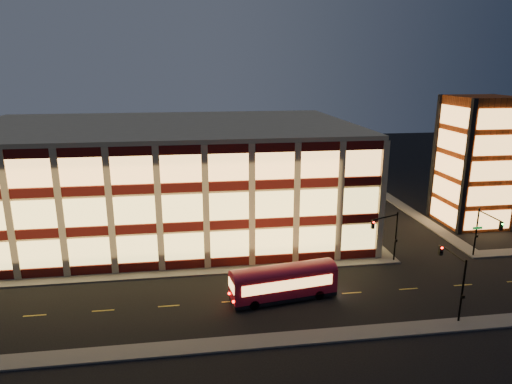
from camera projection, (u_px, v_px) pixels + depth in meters
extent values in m
plane|color=black|center=(190.00, 277.00, 49.05)|extent=(200.00, 200.00, 0.00)
cube|color=#514F4C|center=(162.00, 274.00, 49.57)|extent=(54.00, 2.00, 0.15)
cube|color=#514F4C|center=(344.00, 217.00, 68.40)|extent=(2.00, 30.00, 0.15)
cube|color=#514F4C|center=(413.00, 213.00, 69.91)|extent=(2.00, 30.00, 0.15)
cube|color=#514F4C|center=(191.00, 347.00, 36.62)|extent=(100.00, 2.00, 0.15)
cube|color=tan|center=(166.00, 178.00, 62.99)|extent=(50.00, 30.00, 14.00)
cube|color=tan|center=(163.00, 125.00, 61.06)|extent=(50.40, 30.40, 0.50)
cube|color=#470C0A|center=(162.00, 266.00, 50.26)|extent=(50.10, 0.25, 1.00)
cube|color=#F6CD67|center=(161.00, 248.00, 49.72)|extent=(49.00, 0.20, 3.00)
cube|color=#470C0A|center=(339.00, 213.00, 68.13)|extent=(0.25, 30.10, 1.00)
cube|color=#F6CD67|center=(339.00, 200.00, 67.56)|extent=(0.20, 29.00, 3.00)
cube|color=#470C0A|center=(160.00, 228.00, 49.08)|extent=(50.10, 0.25, 1.00)
cube|color=#F6CD67|center=(159.00, 209.00, 48.54)|extent=(49.00, 0.20, 3.00)
cube|color=#470C0A|center=(340.00, 185.00, 66.95)|extent=(0.25, 30.10, 1.00)
cube|color=#F6CD67|center=(341.00, 171.00, 66.39)|extent=(0.20, 29.00, 3.00)
cube|color=#470C0A|center=(158.00, 189.00, 47.91)|extent=(50.10, 0.25, 1.00)
cube|color=#F6CD67|center=(156.00, 169.00, 47.37)|extent=(49.00, 0.20, 3.00)
cube|color=#470C0A|center=(341.00, 155.00, 65.78)|extent=(0.25, 30.10, 1.00)
cube|color=#F6CD67|center=(342.00, 141.00, 65.22)|extent=(0.20, 29.00, 3.00)
cube|color=#8C3814|center=(476.00, 162.00, 63.58)|extent=(8.00, 8.00, 18.00)
cube|color=black|center=(466.00, 169.00, 59.22)|extent=(0.60, 0.60, 18.00)
cube|color=black|center=(435.00, 157.00, 66.85)|extent=(0.60, 0.60, 18.00)
cube|color=black|center=(485.00, 156.00, 67.95)|extent=(0.60, 0.60, 18.00)
cube|color=#FFB059|center=(488.00, 220.00, 61.61)|extent=(6.60, 0.16, 2.60)
cube|color=#FFB059|center=(443.00, 212.00, 64.94)|extent=(0.16, 6.60, 2.60)
cube|color=#FFB059|center=(491.00, 196.00, 60.70)|extent=(6.60, 0.16, 2.60)
cube|color=#FFB059|center=(446.00, 189.00, 64.03)|extent=(0.16, 6.60, 2.60)
cube|color=#FFB059|center=(495.00, 171.00, 59.80)|extent=(6.60, 0.16, 2.60)
cube|color=#FFB059|center=(449.00, 165.00, 63.13)|extent=(0.16, 6.60, 2.60)
cube|color=#FFB059|center=(498.00, 145.00, 58.89)|extent=(6.60, 0.16, 2.60)
cube|color=#FFB059|center=(451.00, 141.00, 62.22)|extent=(0.16, 6.60, 2.60)
cube|color=#FFB059|center=(502.00, 119.00, 57.98)|extent=(6.60, 0.16, 2.60)
cube|color=#FFB059|center=(454.00, 116.00, 61.32)|extent=(0.16, 6.60, 2.60)
cylinder|color=black|center=(396.00, 237.00, 52.23)|extent=(0.18, 0.18, 6.00)
cylinder|color=black|center=(386.00, 217.00, 50.56)|extent=(3.56, 1.63, 0.14)
cube|color=black|center=(373.00, 224.00, 49.74)|extent=(0.32, 0.32, 0.95)
sphere|color=#FF0C05|center=(374.00, 222.00, 49.48)|extent=(0.20, 0.20, 0.20)
cube|color=black|center=(396.00, 241.00, 52.15)|extent=(0.25, 0.18, 0.28)
cylinder|color=black|center=(476.00, 232.00, 53.60)|extent=(0.18, 0.18, 6.00)
cylinder|color=black|center=(490.00, 216.00, 50.98)|extent=(0.14, 4.00, 0.14)
cube|color=black|center=(501.00, 226.00, 49.20)|extent=(0.32, 0.32, 0.95)
sphere|color=#0CFF26|center=(503.00, 224.00, 48.95)|extent=(0.20, 0.20, 0.20)
cube|color=black|center=(477.00, 236.00, 53.52)|extent=(0.25, 0.18, 0.28)
cube|color=#0C7226|center=(478.00, 228.00, 53.30)|extent=(1.20, 0.06, 0.28)
cylinder|color=black|center=(462.00, 291.00, 39.54)|extent=(0.18, 0.18, 6.00)
cylinder|color=black|center=(453.00, 254.00, 40.73)|extent=(0.14, 4.00, 0.14)
cube|color=black|center=(441.00, 250.00, 42.77)|extent=(0.32, 0.32, 0.95)
sphere|color=#FF0C05|center=(442.00, 248.00, 42.52)|extent=(0.20, 0.20, 0.20)
cube|color=black|center=(463.00, 297.00, 39.46)|extent=(0.25, 0.18, 0.28)
cube|color=#9F081E|center=(283.00, 282.00, 43.98)|extent=(10.56, 4.13, 2.37)
cube|color=black|center=(283.00, 295.00, 44.35)|extent=(10.56, 4.13, 0.36)
cylinder|color=black|center=(254.00, 305.00, 42.35)|extent=(0.96, 0.45, 0.93)
cylinder|color=black|center=(247.00, 294.00, 44.44)|extent=(0.96, 0.45, 0.93)
cylinder|color=black|center=(319.00, 295.00, 44.21)|extent=(0.96, 0.45, 0.93)
cylinder|color=black|center=(310.00, 284.00, 46.30)|extent=(0.96, 0.45, 0.93)
cube|color=#FFB059|center=(288.00, 285.00, 42.69)|extent=(8.95, 1.45, 1.03)
cube|color=#FFB059|center=(279.00, 273.00, 45.11)|extent=(8.95, 1.45, 1.03)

